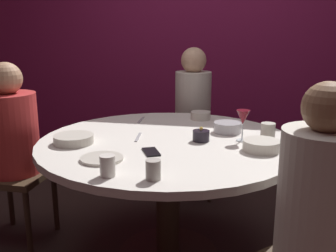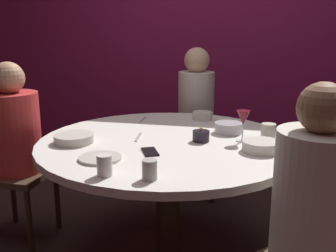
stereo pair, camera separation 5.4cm
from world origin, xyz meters
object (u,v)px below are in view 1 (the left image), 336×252
object	(u,v)px
wine_glass	(243,119)
cup_by_right_diner	(153,170)
seated_diner_back	(193,106)
bowl_salad_center	(261,145)
dining_table	(168,162)
candle_holder	(201,136)
cup_by_left_diner	(108,166)
cup_near_candle	(268,132)
bowl_small_white	(74,139)
seated_diner_left	(11,134)
bowl_sauce_side	(201,116)
bowl_serving_large	(227,127)
cell_phone	(151,152)
dinner_plate	(102,159)
seated_diner_front_right	(318,207)

from	to	relation	value
wine_glass	cup_by_right_diner	size ratio (longest dim) A/B	2.06
seated_diner_back	bowl_salad_center	world-z (taller)	seated_diner_back
dining_table	wine_glass	size ratio (longest dim) A/B	8.30
candle_holder	cup_by_left_diner	bearing A→B (deg)	-117.96
cup_near_candle	candle_holder	bearing A→B (deg)	-169.55
candle_holder	wine_glass	xyz separation A→B (m)	(0.22, 0.05, 0.10)
candle_holder	bowl_small_white	distance (m)	0.70
candle_holder	dining_table	bearing A→B (deg)	-176.82
seated_diner_left	cup_by_right_diner	xyz separation A→B (m)	(1.05, -0.60, 0.07)
bowl_sauce_side	cup_near_candle	distance (m)	0.64
wine_glass	bowl_serving_large	bearing A→B (deg)	117.94
cell_phone	dinner_plate	bearing A→B (deg)	11.23
candle_holder	wine_glass	world-z (taller)	wine_glass
cell_phone	cup_near_candle	xyz separation A→B (m)	(0.59, 0.33, 0.05)
cup_near_candle	dinner_plate	bearing A→B (deg)	-148.46
bowl_serving_large	bowl_sauce_side	world-z (taller)	bowl_serving_large
bowl_salad_center	bowl_sauce_side	world-z (taller)	bowl_salad_center
cup_near_candle	cup_by_left_diner	bearing A→B (deg)	-135.41
dinner_plate	wine_glass	bearing A→B (deg)	35.68
cup_near_candle	cup_by_right_diner	distance (m)	0.83
wine_glass	cup_near_candle	world-z (taller)	wine_glass
bowl_sauce_side	cup_by_left_diner	distance (m)	1.17
wine_glass	seated_diner_back	bearing A→B (deg)	113.57
seated_diner_left	bowl_sauce_side	size ratio (longest dim) A/B	8.46
cup_near_candle	bowl_small_white	bearing A→B (deg)	-166.43
seated_diner_front_right	cup_by_right_diner	size ratio (longest dim) A/B	13.86
wine_glass	bowl_small_white	bearing A→B (deg)	-165.44
bowl_small_white	cup_near_candle	xyz separation A→B (m)	(1.04, 0.25, 0.03)
cell_phone	bowl_small_white	bearing A→B (deg)	-35.90
candle_holder	cup_by_left_diner	distance (m)	0.69
seated_diner_left	candle_holder	size ratio (longest dim) A/B	12.36
dining_table	cup_by_right_diner	distance (m)	0.63
wine_glass	dinner_plate	world-z (taller)	wine_glass
cup_by_right_diner	candle_holder	bearing A→B (deg)	78.41
bowl_sauce_side	seated_diner_front_right	bearing A→B (deg)	-64.94
seated_diner_back	bowl_salad_center	xyz separation A→B (m)	(0.51, -1.10, 0.03)
cell_phone	cup_by_left_diner	size ratio (longest dim) A/B	1.52
wine_glass	seated_diner_front_right	bearing A→B (deg)	-69.18
seated_diner_left	bowl_serving_large	bearing A→B (deg)	10.03
bowl_serving_large	bowl_sauce_side	distance (m)	0.37
cell_phone	cup_by_right_diner	distance (m)	0.37
seated_diner_back	dinner_plate	xyz separation A→B (m)	(-0.24, -1.41, 0.00)
seated_diner_back	bowl_serving_large	distance (m)	0.83
seated_diner_front_right	candle_holder	distance (m)	0.88
seated_diner_back	bowl_small_white	bearing A→B (deg)	-22.68
bowl_serving_large	seated_diner_front_right	bearing A→B (deg)	-67.81
bowl_salad_center	cup_by_left_diner	world-z (taller)	cup_by_left_diner
cup_by_right_diner	cell_phone	bearing A→B (deg)	105.49
cell_phone	bowl_serving_large	xyz separation A→B (m)	(0.36, 0.48, 0.03)
seated_diner_left	seated_diner_back	distance (m)	1.41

